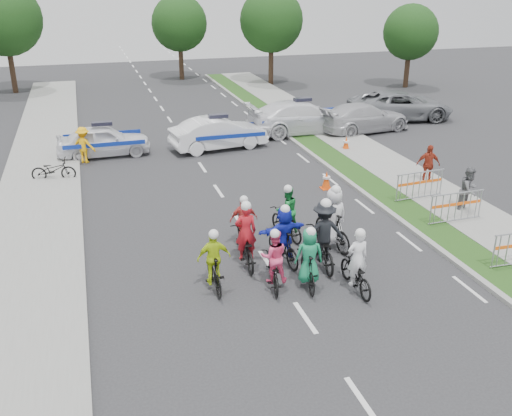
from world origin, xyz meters
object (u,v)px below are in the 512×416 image
object	(u,v)px
police_car_2	(302,117)
marshal_hiviz	(84,145)
rider_8	(286,218)
civilian_suv	(400,105)
rider_3	(214,266)
rider_4	(323,240)
rider_1	(308,263)
police_car_0	(104,141)
cone_0	(326,180)
tree_3	(4,19)
tree_4	(179,23)
cone_1	(346,144)
rider_2	(273,265)
parked_bike	(53,170)
civilian_sedan	(364,118)
rider_9	(243,226)
barrier_2	(419,187)
spectator_1	(469,190)
spectator_2	(428,164)
tree_2	(411,32)
rider_6	(245,243)
rider_0	(356,270)
rider_7	(333,224)
tree_1	(271,20)
barrier_1	(456,209)
police_car_1	(219,133)

from	to	relation	value
police_car_2	marshal_hiviz	bearing A→B (deg)	99.18
rider_8	civilian_suv	xyz separation A→B (m)	(11.38, 12.86, 0.14)
rider_3	rider_4	xyz separation A→B (m)	(3.20, 0.40, 0.12)
rider_1	police_car_0	bearing A→B (deg)	-61.86
cone_0	tree_3	distance (m)	27.62
rider_8	tree_4	size ratio (longest dim) A/B	0.29
rider_3	cone_1	world-z (taller)	rider_3
rider_2	parked_bike	bearing A→B (deg)	-50.18
rider_4	cone_1	size ratio (longest dim) A/B	2.97
civilian_sedan	civilian_suv	xyz separation A→B (m)	(3.18, 1.80, 0.07)
rider_9	barrier_2	distance (m)	7.27
tree_3	rider_1	bearing A→B (deg)	-72.58
spectator_1	spectator_2	world-z (taller)	spectator_1
rider_9	tree_2	size ratio (longest dim) A/B	0.29
rider_6	rider_9	xyz separation A→B (m)	(0.25, 1.12, 0.00)
rider_2	rider_4	world-z (taller)	rider_4
rider_4	parked_bike	size ratio (longest dim) A/B	1.21
rider_4	cone_0	size ratio (longest dim) A/B	2.97
parked_bike	rider_0	bearing A→B (deg)	-136.06
rider_7	tree_1	bearing A→B (deg)	-112.83
marshal_hiviz	tree_2	distance (m)	25.83
spectator_2	rider_3	bearing A→B (deg)	-134.14
rider_6	rider_9	bearing A→B (deg)	-98.71
rider_3	tree_3	world-z (taller)	tree_3
marshal_hiviz	cone_1	bearing A→B (deg)	-158.54
rider_7	civilian_suv	world-z (taller)	rider_7
rider_1	marshal_hiviz	distance (m)	13.84
rider_9	barrier_1	bearing A→B (deg)	178.97
barrier_1	barrier_2	xyz separation A→B (m)	(0.00, 2.17, 0.00)
tree_1	tree_2	distance (m)	9.87
rider_0	police_car_1	world-z (taller)	rider_0
rider_7	tree_4	bearing A→B (deg)	-100.01
rider_0	tree_1	distance (m)	30.30
police_car_2	rider_6	bearing A→B (deg)	151.78
rider_4	spectator_2	size ratio (longest dim) A/B	1.33
rider_9	tree_2	world-z (taller)	tree_2
police_car_0	civilian_suv	world-z (taller)	civilian_suv
rider_4	police_car_1	size ratio (longest dim) A/B	0.46
rider_9	spectator_1	distance (m)	8.08
police_car_0	rider_3	bearing A→B (deg)	-172.57
rider_1	tree_1	world-z (taller)	tree_1
rider_2	rider_9	bearing A→B (deg)	-76.77
rider_3	spectator_2	distance (m)	11.22
tree_2	rider_1	bearing A→B (deg)	-125.24
rider_3	police_car_0	xyz separation A→B (m)	(-2.10, 12.99, 0.03)
rider_9	police_car_0	distance (m)	11.33
rider_0	marshal_hiviz	world-z (taller)	rider_0
barrier_2	tree_2	size ratio (longest dim) A/B	0.35
rider_0	tree_1	size ratio (longest dim) A/B	0.26
rider_1	cone_1	xyz separation A→B (m)	(6.30, 11.07, -0.34)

